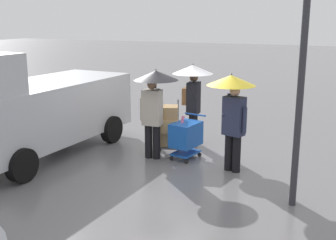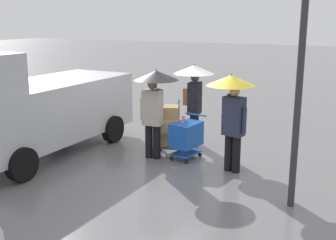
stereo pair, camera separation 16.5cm
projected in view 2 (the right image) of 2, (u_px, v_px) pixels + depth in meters
name	position (u px, v px, depth m)	size (l,w,h in m)	color
ground_plane	(174.00, 163.00, 9.91)	(90.00, 90.00, 0.00)	slate
cargo_van_parked_right	(33.00, 109.00, 10.17)	(2.40, 5.43, 2.60)	#B7BABF
shopping_cart_vendor	(186.00, 136.00, 10.11)	(0.69, 0.90, 1.04)	#1951B2
hand_dolly_boxes	(169.00, 126.00, 10.43)	(0.71, 0.83, 1.32)	#515156
pedestrian_pink_side	(155.00, 93.00, 9.90)	(1.04, 1.04, 2.15)	black
pedestrian_black_side	(232.00, 100.00, 9.07)	(1.04, 1.04, 2.15)	black
pedestrian_white_side	(194.00, 86.00, 11.02)	(1.04, 1.04, 2.15)	black
street_lamp	(300.00, 74.00, 7.12)	(0.28, 0.28, 3.86)	#2D2D33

